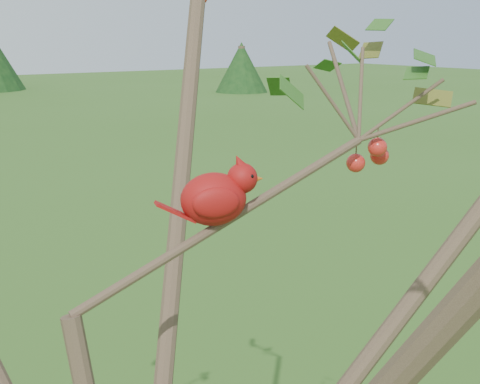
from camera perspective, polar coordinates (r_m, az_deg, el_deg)
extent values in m
sphere|color=red|center=(1.46, 11.82, 3.06)|extent=(0.04, 0.04, 0.04)
sphere|color=red|center=(1.43, 9.85, 2.46)|extent=(0.04, 0.04, 0.04)
sphere|color=red|center=(1.41, 11.64, 3.78)|extent=(0.04, 0.04, 0.04)
ellipsoid|color=#A00D12|center=(1.21, -2.28, -0.62)|extent=(0.14, 0.13, 0.10)
sphere|color=#A00D12|center=(1.21, 0.19, 1.19)|extent=(0.07, 0.07, 0.06)
cone|color=#A00D12|center=(1.21, -0.02, 2.48)|extent=(0.05, 0.04, 0.04)
cone|color=#D85914|center=(1.22, 1.45, 1.14)|extent=(0.03, 0.03, 0.02)
ellipsoid|color=black|center=(1.22, 1.04, 1.07)|extent=(0.02, 0.03, 0.03)
cube|color=#A00D12|center=(1.20, -5.53, -1.71)|extent=(0.08, 0.05, 0.04)
ellipsoid|color=#A00D12|center=(1.24, -2.91, -0.10)|extent=(0.09, 0.05, 0.06)
ellipsoid|color=#A00D12|center=(1.17, -2.05, -0.92)|extent=(0.09, 0.05, 0.06)
cylinder|color=#3B2C20|center=(28.51, 0.13, 10.45)|extent=(0.29, 0.29, 1.91)
cone|color=black|center=(28.51, 0.13, 10.61)|extent=(2.23, 2.23, 2.07)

